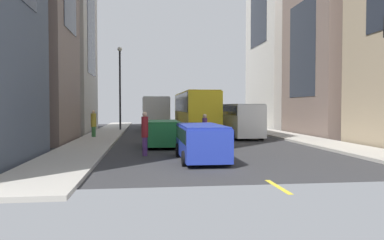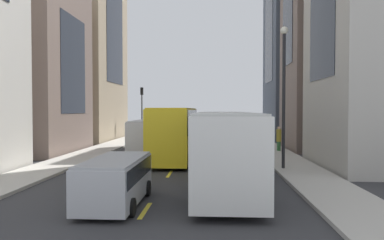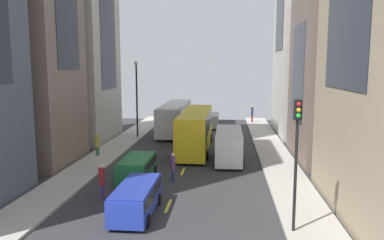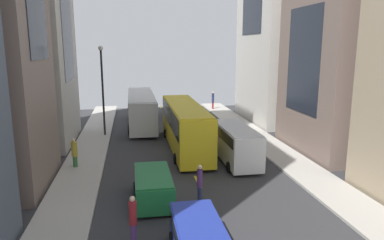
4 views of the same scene
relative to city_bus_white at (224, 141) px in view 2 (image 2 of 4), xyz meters
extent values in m
plane|color=#333335|center=(2.87, -9.41, -2.01)|extent=(41.28, 41.28, 0.00)
cube|color=#B2ADA3|center=(-4.38, -9.41, -1.93)|extent=(2.79, 44.00, 0.15)
cube|color=#B2ADA3|center=(10.11, -9.41, -1.93)|extent=(2.79, 44.00, 0.15)
cube|color=yellow|center=(2.87, -30.41, -2.00)|extent=(0.16, 2.00, 0.01)
cube|color=yellow|center=(2.87, -23.41, -2.00)|extent=(0.16, 2.00, 0.01)
cube|color=yellow|center=(2.87, -16.41, -2.00)|extent=(0.16, 2.00, 0.01)
cube|color=yellow|center=(2.87, -9.41, -2.00)|extent=(0.16, 2.00, 0.01)
cube|color=yellow|center=(2.87, -2.41, -2.00)|extent=(0.16, 2.00, 0.01)
cube|color=yellow|center=(2.87, 4.59, -2.00)|extent=(0.16, 2.00, 0.01)
cube|color=#4C5666|center=(-10.04, -25.54, 12.82)|extent=(8.13, 9.52, 29.65)
cube|color=#1E232D|center=(-10.04, -25.54, 12.82)|extent=(8.21, 5.23, 16.31)
cube|color=tan|center=(16.23, -23.88, 12.47)|extent=(9.04, 11.96, 28.96)
cube|color=#1E232D|center=(16.23, -23.88, 12.47)|extent=(9.13, 6.58, 15.93)
cube|color=#7A665B|center=(14.80, -11.56, 5.07)|extent=(6.19, 9.07, 14.15)
cube|color=#1E232D|center=(14.80, -11.56, 5.07)|extent=(6.25, 4.99, 7.78)
cube|color=silver|center=(0.00, 0.00, -0.23)|extent=(2.55, 12.13, 3.00)
cube|color=black|center=(0.00, 0.00, 0.62)|extent=(2.60, 11.16, 1.20)
cube|color=beige|center=(0.00, 0.00, 1.31)|extent=(2.45, 11.64, 0.08)
cylinder|color=black|center=(-1.17, 3.76, -1.51)|extent=(0.46, 1.00, 1.00)
cylinder|color=black|center=(1.17, 3.76, -1.51)|extent=(0.46, 1.00, 1.00)
cylinder|color=black|center=(-1.17, -3.76, -1.51)|extent=(0.46, 1.00, 1.00)
cylinder|color=black|center=(1.17, -3.76, -1.51)|extent=(0.46, 1.00, 1.00)
cube|color=yellow|center=(3.18, -9.02, -0.15)|extent=(2.45, 12.07, 3.30)
cube|color=black|center=(3.18, -9.02, 0.71)|extent=(2.50, 11.10, 1.48)
cube|color=gold|center=(3.18, -9.02, 1.54)|extent=(2.35, 11.58, 0.08)
cylinder|color=black|center=(2.05, -5.28, -1.63)|extent=(0.44, 0.76, 0.76)
cylinder|color=black|center=(4.31, -5.28, -1.63)|extent=(0.44, 0.76, 0.76)
cylinder|color=black|center=(2.05, -12.76, -1.63)|extent=(0.44, 0.76, 0.76)
cylinder|color=black|center=(4.31, -12.76, -1.63)|extent=(0.44, 0.76, 0.76)
cube|color=white|center=(6.20, -13.21, -0.66)|extent=(2.05, 6.11, 2.30)
cube|color=black|center=(6.20, -13.21, 0.09)|extent=(2.09, 5.62, 0.69)
cube|color=silver|center=(6.20, -13.21, 0.53)|extent=(1.97, 5.87, 0.08)
cylinder|color=black|center=(5.26, -11.32, -1.65)|extent=(0.37, 0.72, 0.72)
cylinder|color=black|center=(7.14, -11.32, -1.65)|extent=(0.37, 0.72, 0.72)
cylinder|color=black|center=(5.26, -15.11, -1.65)|extent=(0.37, 0.72, 0.72)
cylinder|color=black|center=(7.14, -15.11, -1.65)|extent=(0.37, 0.72, 0.72)
cube|color=#2338AD|center=(1.41, -24.76, -1.17)|extent=(1.81, 4.76, 1.33)
cube|color=black|center=(1.41, -24.76, -0.84)|extent=(1.84, 4.38, 0.56)
cube|color=navy|center=(1.41, -24.76, -0.47)|extent=(1.74, 4.57, 0.08)
cylinder|color=black|center=(0.58, -23.28, -1.70)|extent=(0.33, 0.62, 0.62)
cylinder|color=black|center=(2.24, -23.28, -1.70)|extent=(0.33, 0.62, 0.62)
cylinder|color=black|center=(0.58, -26.23, -1.70)|extent=(0.33, 0.62, 0.62)
cylinder|color=black|center=(2.24, -26.23, -1.70)|extent=(0.33, 0.62, 0.62)
cube|color=#B7BABF|center=(4.06, 3.89, -1.11)|extent=(1.80, 4.59, 1.46)
cube|color=black|center=(4.06, 3.89, -0.74)|extent=(1.84, 4.22, 0.61)
cube|color=#9C9EA2|center=(4.06, 3.89, -0.34)|extent=(1.73, 4.41, 0.08)
cylinder|color=black|center=(3.23, 5.32, -1.70)|extent=(0.32, 0.62, 0.62)
cylinder|color=black|center=(4.89, 5.32, -1.70)|extent=(0.32, 0.62, 0.62)
cylinder|color=black|center=(3.23, 2.47, -1.70)|extent=(0.32, 0.62, 0.62)
cylinder|color=black|center=(4.89, 2.47, -1.70)|extent=(0.32, 0.62, 0.62)
cube|color=#1E7238|center=(0.02, -18.75, -1.20)|extent=(1.88, 4.28, 1.28)
cube|color=black|center=(0.02, -18.75, -0.87)|extent=(1.91, 3.93, 0.54)
cube|color=#1A612F|center=(0.02, -18.75, -0.51)|extent=(1.80, 4.11, 0.08)
cylinder|color=black|center=(-0.84, -17.42, -1.70)|extent=(0.34, 0.62, 0.62)
cylinder|color=black|center=(0.88, -17.42, -1.70)|extent=(0.34, 0.62, 0.62)
cylinder|color=black|center=(-0.84, -20.08, -1.70)|extent=(0.34, 0.62, 0.62)
cylinder|color=black|center=(0.88, -20.08, -1.70)|extent=(0.34, 0.62, 0.62)
cylinder|color=#593372|center=(-1.06, -22.85, -1.56)|extent=(0.25, 0.25, 0.89)
cylinder|color=maroon|center=(-1.06, -22.85, -0.61)|extent=(0.33, 0.33, 1.00)
sphere|color=beige|center=(-1.06, -22.85, 0.00)|extent=(0.23, 0.23, 0.23)
cylinder|color=navy|center=(2.49, -18.92, -1.66)|extent=(0.22, 0.22, 0.70)
cylinder|color=#593372|center=(2.49, -18.92, -0.81)|extent=(0.30, 0.30, 1.00)
sphere|color=beige|center=(2.49, -18.92, -0.19)|extent=(0.24, 0.24, 0.24)
cylinder|color=#336B38|center=(-4.84, -12.69, -1.49)|extent=(0.30, 0.30, 0.74)
cylinder|color=gold|center=(-4.84, -12.69, -0.62)|extent=(0.40, 0.40, 0.99)
sphere|color=beige|center=(-4.84, -12.69, -0.01)|extent=(0.23, 0.23, 0.23)
cylinder|color=black|center=(9.12, -26.36, 0.71)|extent=(0.14, 0.14, 5.14)
cube|color=black|center=(9.12, -26.36, 3.73)|extent=(0.32, 0.32, 0.90)
sphere|color=red|center=(9.12, -26.54, 3.98)|extent=(0.20, 0.20, 0.20)
sphere|color=orange|center=(9.12, -26.54, 3.73)|extent=(0.20, 0.20, 0.20)
sphere|color=green|center=(9.12, -26.54, 3.47)|extent=(0.20, 0.20, 0.20)
cylinder|color=black|center=(-3.49, -3.89, 1.96)|extent=(0.18, 0.18, 7.63)
sphere|color=silver|center=(-3.49, -3.89, 5.96)|extent=(0.44, 0.44, 0.44)
camera|label=1|loc=(-1.01, -41.01, 0.36)|focal=35.05mm
camera|label=2|loc=(0.55, 16.71, 1.47)|focal=33.52mm
camera|label=3|loc=(6.01, -43.31, 5.61)|focal=35.65mm
camera|label=4|loc=(-0.93, -36.67, 6.09)|focal=33.48mm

